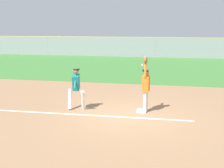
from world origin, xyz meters
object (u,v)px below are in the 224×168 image
at_px(first_base, 142,111).
at_px(fielder, 146,85).
at_px(parked_car_blue, 111,48).
at_px(baseball, 142,65).
at_px(parked_car_red, 215,50).
at_px(runner, 76,86).
at_px(parked_car_tan, 162,49).

relative_size(first_base, fielder, 0.17).
bearing_deg(fielder, parked_car_blue, -71.30).
xyz_separation_m(baseball, parked_car_red, (6.07, 22.44, -1.19)).
bearing_deg(runner, first_base, -6.30).
height_order(runner, parked_car_red, runner).
xyz_separation_m(parked_car_tan, parked_car_red, (5.79, -0.25, 0.00)).
bearing_deg(fielder, first_base, 21.03).
distance_m(fielder, parked_car_blue, 23.74).
distance_m(baseball, parked_car_blue, 23.45).
bearing_deg(parked_car_blue, parked_car_tan, 2.33).
relative_size(fielder, parked_car_red, 0.50).
bearing_deg(fielder, parked_car_tan, -86.37).
bearing_deg(runner, fielder, -5.68).
bearing_deg(fielder, baseball, -52.37).
bearing_deg(runner, parked_car_red, 58.47).
bearing_deg(first_base, parked_car_red, 75.18).
xyz_separation_m(fielder, parked_car_red, (5.89, 22.72, -0.45)).
relative_size(baseball, parked_car_red, 0.02).
bearing_deg(parked_car_tan, fielder, -84.18).
bearing_deg(baseball, parked_car_blue, 104.55).
bearing_deg(parked_car_blue, fielder, -73.06).
xyz_separation_m(first_base, runner, (-2.68, -0.21, 0.96)).
relative_size(baseball, parked_car_blue, 0.02).
bearing_deg(baseball, fielder, -56.26).
relative_size(parked_car_blue, parked_car_tan, 0.98).
xyz_separation_m(runner, parked_car_tan, (2.91, 23.22, -0.32)).
bearing_deg(first_base, baseball, 99.10).
xyz_separation_m(first_base, parked_car_red, (6.02, 22.76, 0.63)).
height_order(first_base, fielder, fielder).
xyz_separation_m(parked_car_blue, parked_car_tan, (6.17, 0.02, 0.00)).
relative_size(runner, parked_car_red, 0.38).
height_order(fielder, parked_car_red, fielder).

